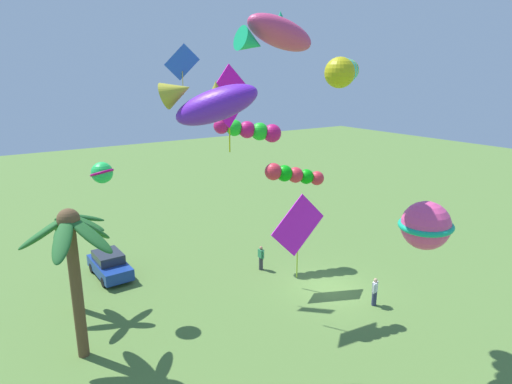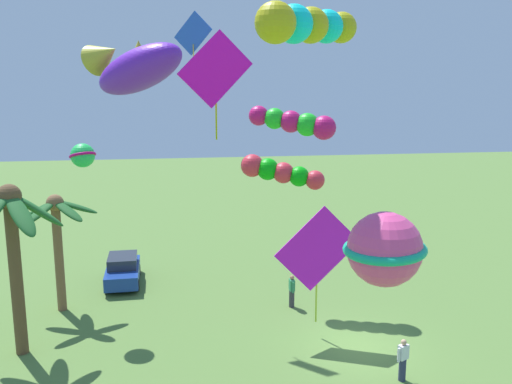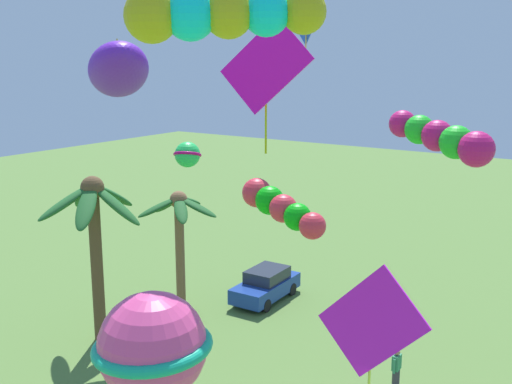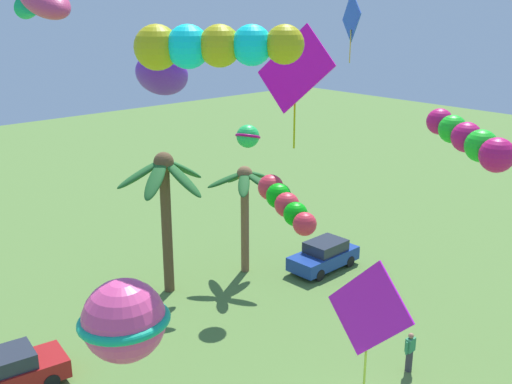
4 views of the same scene
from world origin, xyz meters
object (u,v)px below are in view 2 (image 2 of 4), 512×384
spectator_0 (292,291)px  kite_tube_5 (279,172)px  kite_diamond_7 (216,70)px  spectator_1 (403,360)px  palm_tree_1 (12,229)px  kite_ball_4 (83,155)px  kite_tube_3 (295,122)px  kite_tube_8 (306,25)px  kite_diamond_2 (317,250)px  kite_ball_1 (385,249)px  kite_diamond_9 (193,34)px  parked_car_1 (123,270)px  palm_tree_0 (57,224)px  kite_fish_0 (134,67)px

spectator_0 → kite_tube_5: size_ratio=0.54×
kite_diamond_7 → spectator_1: bearing=-126.1°
palm_tree_1 → kite_ball_4: bearing=-36.8°
kite_tube_3 → kite_tube_8: 10.65m
kite_diamond_2 → kite_diamond_7: kite_diamond_7 is taller
kite_diamond_2 → kite_tube_3: bearing=-1.5°
kite_ball_1 → kite_diamond_9: (12.70, 4.21, 6.29)m
spectator_0 → kite_tube_5: (-5.07, 1.65, 6.61)m
parked_car_1 → spectator_1: (-11.63, -10.82, 0.06)m
parked_car_1 → kite_diamond_2: size_ratio=0.79×
palm_tree_0 → kite_diamond_2: 12.06m
kite_tube_3 → kite_ball_4: kite_tube_3 is taller
parked_car_1 → spectator_0: 9.43m
kite_diamond_2 → kite_diamond_7: 8.34m
kite_tube_3 → kite_diamond_9: 6.37m
kite_tube_8 → kite_diamond_2: bearing=-20.5°
palm_tree_1 → kite_diamond_9: size_ratio=2.57×
kite_ball_4 → kite_diamond_9: size_ratio=0.58×
palm_tree_0 → kite_tube_8: kite_tube_8 is taller
spectator_0 → kite_tube_3: kite_tube_3 is taller
kite_ball_4 → kite_tube_5: bearing=-124.3°
kite_fish_0 → kite_diamond_9: size_ratio=1.48×
palm_tree_0 → palm_tree_1: size_ratio=0.82×
kite_diamond_2 → kite_tube_8: bearing=159.5°
kite_diamond_7 → kite_fish_0: bearing=140.2°
palm_tree_1 → spectator_0: size_ratio=4.31×
palm_tree_1 → kite_tube_5: 10.45m
kite_tube_5 → kite_diamond_9: (6.17, 2.76, 5.30)m
kite_tube_3 → kite_ball_1: bearing=177.2°
kite_fish_0 → palm_tree_1: bearing=58.0°
parked_car_1 → kite_diamond_9: (-3.39, -3.88, 11.97)m
palm_tree_1 → parked_car_1: (7.38, -3.31, -4.35)m
palm_tree_0 → kite_tube_8: bearing=-134.5°
kite_tube_8 → kite_diamond_9: kite_diamond_9 is taller
kite_diamond_9 → kite_fish_0: bearing=163.1°
kite_diamond_7 → kite_tube_8: (-5.36, -2.27, 1.18)m
palm_tree_1 → kite_ball_1: (-8.71, -11.41, 1.33)m
kite_ball_4 → kite_diamond_7: size_ratio=0.36×
palm_tree_0 → parked_car_1: size_ratio=1.42×
kite_ball_4 → kite_diamond_9: (0.93, -4.91, 5.22)m
palm_tree_1 → kite_tube_3: (4.80, -12.08, 3.61)m
kite_fish_0 → kite_tube_8: (-1.92, -5.14, 1.17)m
palm_tree_0 → kite_fish_0: 10.91m
spectator_1 → kite_tube_5: (2.07, 4.18, 6.61)m
spectator_0 → kite_ball_4: size_ratio=1.03×
kite_diamond_9 → palm_tree_1: bearing=119.0°
kite_ball_4 → kite_diamond_7: bearing=-116.3°
palm_tree_1 → spectator_0: (2.89, -11.61, -4.29)m
kite_fish_0 → kite_tube_8: size_ratio=1.10×
palm_tree_1 → spectator_0: 12.71m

